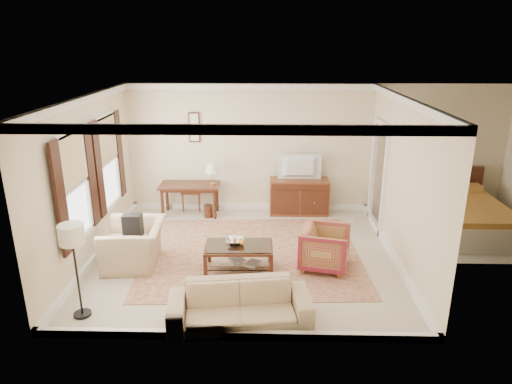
{
  "coord_description": "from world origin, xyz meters",
  "views": [
    {
      "loc": [
        0.4,
        -7.61,
        3.82
      ],
      "look_at": [
        0.2,
        0.3,
        1.15
      ],
      "focal_mm": 32.0,
      "sensor_mm": 36.0,
      "label": 1
    }
  ],
  "objects_px": {
    "sideboard": "(299,196)",
    "tv": "(300,160)",
    "sofa": "(240,299)",
    "coffee_table": "(239,251)",
    "club_armchair": "(133,238)",
    "writing_desk": "(190,189)",
    "striped_armchair": "(325,246)"
  },
  "relations": [
    {
      "from": "writing_desk",
      "to": "striped_armchair",
      "type": "bearing_deg",
      "value": -41.96
    },
    {
      "from": "sideboard",
      "to": "tv",
      "type": "height_order",
      "value": "tv"
    },
    {
      "from": "sofa",
      "to": "coffee_table",
      "type": "bearing_deg",
      "value": 86.64
    },
    {
      "from": "striped_armchair",
      "to": "sofa",
      "type": "xyz_separation_m",
      "value": [
        -1.38,
        -1.69,
        -0.03
      ]
    },
    {
      "from": "striped_armchair",
      "to": "club_armchair",
      "type": "xyz_separation_m",
      "value": [
        -3.35,
        0.06,
        0.09
      ]
    },
    {
      "from": "sideboard",
      "to": "sofa",
      "type": "relative_size",
      "value": 0.66
    },
    {
      "from": "writing_desk",
      "to": "sideboard",
      "type": "height_order",
      "value": "sideboard"
    },
    {
      "from": "tv",
      "to": "club_armchair",
      "type": "relative_size",
      "value": 0.81
    },
    {
      "from": "writing_desk",
      "to": "sofa",
      "type": "distance_m",
      "value": 4.39
    },
    {
      "from": "writing_desk",
      "to": "sideboard",
      "type": "xyz_separation_m",
      "value": [
        2.47,
        0.15,
        -0.21
      ]
    },
    {
      "from": "club_armchair",
      "to": "coffee_table",
      "type": "bearing_deg",
      "value": 79.42
    },
    {
      "from": "sideboard",
      "to": "sofa",
      "type": "bearing_deg",
      "value": -104.31
    },
    {
      "from": "tv",
      "to": "coffee_table",
      "type": "height_order",
      "value": "tv"
    },
    {
      "from": "tv",
      "to": "striped_armchair",
      "type": "distance_m",
      "value": 2.75
    },
    {
      "from": "tv",
      "to": "sofa",
      "type": "distance_m",
      "value": 4.52
    },
    {
      "from": "writing_desk",
      "to": "sofa",
      "type": "height_order",
      "value": "sofa"
    },
    {
      "from": "striped_armchair",
      "to": "sofa",
      "type": "distance_m",
      "value": 2.18
    },
    {
      "from": "striped_armchair",
      "to": "sideboard",
      "type": "bearing_deg",
      "value": 19.82
    },
    {
      "from": "sideboard",
      "to": "club_armchair",
      "type": "distance_m",
      "value": 4.0
    },
    {
      "from": "writing_desk",
      "to": "tv",
      "type": "height_order",
      "value": "tv"
    },
    {
      "from": "tv",
      "to": "coffee_table",
      "type": "xyz_separation_m",
      "value": [
        -1.2,
        -2.76,
        -0.9
      ]
    },
    {
      "from": "writing_desk",
      "to": "sofa",
      "type": "relative_size",
      "value": 0.67
    },
    {
      "from": "tv",
      "to": "writing_desk",
      "type": "bearing_deg",
      "value": 2.95
    },
    {
      "from": "writing_desk",
      "to": "sideboard",
      "type": "bearing_deg",
      "value": 3.41
    },
    {
      "from": "sideboard",
      "to": "club_armchair",
      "type": "bearing_deg",
      "value": -140.16
    },
    {
      "from": "coffee_table",
      "to": "sofa",
      "type": "distance_m",
      "value": 1.53
    },
    {
      "from": "sideboard",
      "to": "coffee_table",
      "type": "distance_m",
      "value": 3.03
    },
    {
      "from": "striped_armchair",
      "to": "sofa",
      "type": "height_order",
      "value": "striped_armchair"
    },
    {
      "from": "striped_armchair",
      "to": "club_armchair",
      "type": "height_order",
      "value": "club_armchair"
    },
    {
      "from": "sideboard",
      "to": "club_armchair",
      "type": "height_order",
      "value": "club_armchair"
    },
    {
      "from": "coffee_table",
      "to": "tv",
      "type": "bearing_deg",
      "value": 66.47
    },
    {
      "from": "sideboard",
      "to": "tv",
      "type": "distance_m",
      "value": 0.87
    }
  ]
}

